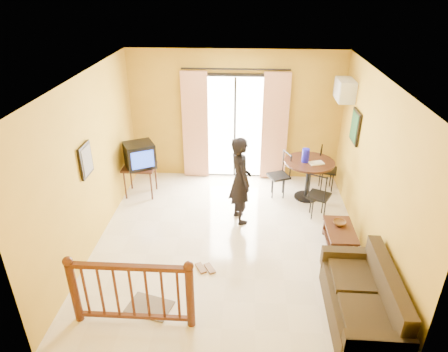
# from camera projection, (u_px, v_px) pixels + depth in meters

# --- Properties ---
(ground) EXTENTS (5.00, 5.00, 0.00)m
(ground) POSITION_uv_depth(u_px,v_px,m) (229.00, 240.00, 6.93)
(ground) COLOR beige
(ground) RESTS_ON ground
(room_shell) EXTENTS (5.00, 5.00, 5.00)m
(room_shell) POSITION_uv_depth(u_px,v_px,m) (230.00, 149.00, 6.15)
(room_shell) COLOR white
(room_shell) RESTS_ON ground
(balcony_door) EXTENTS (2.25, 0.14, 2.46)m
(balcony_door) POSITION_uv_depth(u_px,v_px,m) (235.00, 127.00, 8.55)
(balcony_door) COLOR black
(balcony_door) RESTS_ON ground
(tv_table) EXTENTS (0.64, 0.53, 0.64)m
(tv_table) POSITION_uv_depth(u_px,v_px,m) (140.00, 170.00, 8.11)
(tv_table) COLOR black
(tv_table) RESTS_ON ground
(television) EXTENTS (0.72, 0.70, 0.50)m
(television) POSITION_uv_depth(u_px,v_px,m) (140.00, 155.00, 7.96)
(television) COLOR black
(television) RESTS_ON tv_table
(picture_left) EXTENTS (0.05, 0.42, 0.52)m
(picture_left) POSITION_uv_depth(u_px,v_px,m) (86.00, 160.00, 6.16)
(picture_left) COLOR black
(picture_left) RESTS_ON room_shell
(dining_table) EXTENTS (0.99, 0.99, 0.82)m
(dining_table) POSITION_uv_depth(u_px,v_px,m) (309.00, 169.00, 7.94)
(dining_table) COLOR black
(dining_table) RESTS_ON ground
(water_jug) EXTENTS (0.15, 0.15, 0.27)m
(water_jug) POSITION_uv_depth(u_px,v_px,m) (306.00, 155.00, 7.78)
(water_jug) COLOR #1714C3
(water_jug) RESTS_ON dining_table
(serving_tray) EXTENTS (0.32, 0.25, 0.02)m
(serving_tray) POSITION_uv_depth(u_px,v_px,m) (316.00, 163.00, 7.76)
(serving_tray) COLOR beige
(serving_tray) RESTS_ON dining_table
(dining_chairs) EXTENTS (1.54, 1.61, 0.95)m
(dining_chairs) POSITION_uv_depth(u_px,v_px,m) (306.00, 199.00, 8.15)
(dining_chairs) COLOR black
(dining_chairs) RESTS_ON ground
(air_conditioner) EXTENTS (0.31, 0.60, 0.40)m
(air_conditioner) POSITION_uv_depth(u_px,v_px,m) (345.00, 90.00, 7.57)
(air_conditioner) COLOR silver
(air_conditioner) RESTS_ON room_shell
(botanical_print) EXTENTS (0.05, 0.50, 0.60)m
(botanical_print) POSITION_uv_depth(u_px,v_px,m) (355.00, 127.00, 7.21)
(botanical_print) COLOR black
(botanical_print) RESTS_ON room_shell
(coffee_table) EXTENTS (0.45, 0.82, 0.37)m
(coffee_table) POSITION_uv_depth(u_px,v_px,m) (340.00, 235.00, 6.63)
(coffee_table) COLOR black
(coffee_table) RESTS_ON ground
(bowl) EXTENTS (0.28, 0.28, 0.07)m
(bowl) POSITION_uv_depth(u_px,v_px,m) (339.00, 223.00, 6.68)
(bowl) COLOR brown
(bowl) RESTS_ON coffee_table
(sofa) EXTENTS (0.81, 1.71, 0.81)m
(sofa) POSITION_uv_depth(u_px,v_px,m) (364.00, 302.00, 5.20)
(sofa) COLOR #2F2312
(sofa) RESTS_ON ground
(standing_person) EXTENTS (0.59, 0.70, 1.65)m
(standing_person) POSITION_uv_depth(u_px,v_px,m) (240.00, 180.00, 7.13)
(standing_person) COLOR black
(standing_person) RESTS_ON ground
(stair_balustrade) EXTENTS (1.63, 0.13, 1.04)m
(stair_balustrade) POSITION_uv_depth(u_px,v_px,m) (131.00, 289.00, 5.04)
(stair_balustrade) COLOR #471E0F
(stair_balustrade) RESTS_ON ground
(doormat) EXTENTS (0.68, 0.54, 0.02)m
(doormat) POSITION_uv_depth(u_px,v_px,m) (150.00, 307.00, 5.52)
(doormat) COLOR #61584E
(doormat) RESTS_ON ground
(sandals) EXTENTS (0.35, 0.27, 0.03)m
(sandals) POSITION_uv_depth(u_px,v_px,m) (205.00, 268.00, 6.23)
(sandals) COLOR brown
(sandals) RESTS_ON ground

